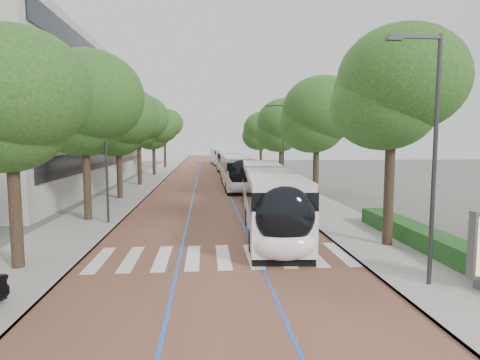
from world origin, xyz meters
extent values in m
plane|color=#51544C|center=(0.00, 0.00, 0.00)|extent=(160.00, 160.00, 0.00)
cube|color=brown|center=(0.00, 40.00, 0.01)|extent=(11.00, 140.00, 0.02)
cube|color=#9A9791|center=(-7.50, 40.00, 0.06)|extent=(4.00, 140.00, 0.12)
cube|color=#9A9791|center=(7.50, 40.00, 0.06)|extent=(4.00, 140.00, 0.12)
cube|color=gray|center=(-5.60, 40.00, 0.06)|extent=(0.20, 140.00, 0.14)
cube|color=gray|center=(5.60, 40.00, 0.06)|extent=(0.20, 140.00, 0.14)
cube|color=silver|center=(-4.80, 1.00, 0.03)|extent=(0.55, 3.60, 0.01)
cube|color=silver|center=(-3.55, 1.00, 0.03)|extent=(0.55, 3.60, 0.01)
cube|color=silver|center=(-2.30, 1.00, 0.03)|extent=(0.55, 3.60, 0.01)
cube|color=silver|center=(-1.05, 1.00, 0.03)|extent=(0.55, 3.60, 0.01)
cube|color=silver|center=(0.20, 1.00, 0.03)|extent=(0.55, 3.60, 0.01)
cube|color=silver|center=(1.45, 1.00, 0.03)|extent=(0.55, 3.60, 0.01)
cube|color=silver|center=(2.70, 1.00, 0.03)|extent=(0.55, 3.60, 0.01)
cube|color=silver|center=(3.95, 1.00, 0.03)|extent=(0.55, 3.60, 0.01)
cube|color=silver|center=(5.20, 1.00, 0.03)|extent=(0.55, 3.60, 0.01)
cube|color=blue|center=(-1.60, 40.00, 0.02)|extent=(0.12, 126.00, 0.01)
cube|color=blue|center=(1.60, 40.00, 0.02)|extent=(0.12, 126.00, 0.01)
cube|color=#BAB9AD|center=(-19.50, 28.00, 7.00)|extent=(18.00, 40.00, 14.00)
cube|color=black|center=(-10.45, 28.00, 3.00)|extent=(0.12, 38.00, 1.60)
cube|color=black|center=(-10.45, 28.00, 6.20)|extent=(0.12, 38.00, 1.60)
cube|color=black|center=(-10.45, 28.00, 9.40)|extent=(0.12, 38.00, 1.60)
cube|color=black|center=(-10.45, 28.00, 12.40)|extent=(0.12, 38.00, 1.60)
cube|color=#184116|center=(9.10, 0.00, 0.52)|extent=(1.20, 14.00, 0.80)
cylinder|color=#2F2F31|center=(6.80, -3.00, 4.12)|extent=(0.14, 0.14, 8.00)
cube|color=#2F2F31|center=(6.00, -3.00, 8.02)|extent=(1.70, 0.12, 0.12)
cube|color=#2F2F31|center=(5.30, -3.00, 7.94)|extent=(0.50, 0.20, 0.10)
cylinder|color=#2F2F31|center=(6.80, 22.00, 4.12)|extent=(0.14, 0.14, 8.00)
cube|color=#2F2F31|center=(6.00, 22.00, 8.02)|extent=(1.70, 0.12, 0.12)
cube|color=#2F2F31|center=(5.30, 22.00, 7.94)|extent=(0.50, 0.20, 0.10)
cylinder|color=#2F2F31|center=(-6.10, 8.00, 4.12)|extent=(0.14, 0.14, 8.00)
cylinder|color=black|center=(-7.50, 0.00, 2.14)|extent=(0.44, 0.44, 4.27)
ellipsoid|color=#1C4114|center=(-7.50, 0.00, 6.02)|extent=(5.26, 5.26, 4.47)
cylinder|color=black|center=(-7.50, 9.00, 2.38)|extent=(0.44, 0.44, 4.76)
ellipsoid|color=#1C4114|center=(-7.50, 9.00, 6.71)|extent=(6.39, 6.39, 5.43)
cylinder|color=black|center=(-7.50, 18.00, 2.18)|extent=(0.44, 0.44, 4.37)
ellipsoid|color=#1C4114|center=(-7.50, 18.00, 6.16)|extent=(6.00, 6.00, 5.10)
cylinder|color=black|center=(-7.50, 28.00, 2.32)|extent=(0.44, 0.44, 4.65)
ellipsoid|color=#1C4114|center=(-7.50, 28.00, 6.55)|extent=(5.77, 5.77, 4.91)
cylinder|color=black|center=(-7.50, 40.00, 2.19)|extent=(0.44, 0.44, 4.39)
ellipsoid|color=#1C4114|center=(-7.50, 40.00, 6.18)|extent=(6.02, 6.02, 5.12)
cylinder|color=black|center=(-7.50, 55.00, 2.52)|extent=(0.44, 0.44, 5.03)
ellipsoid|color=#1C4114|center=(-7.50, 55.00, 7.09)|extent=(5.86, 5.86, 4.98)
cylinder|color=black|center=(7.70, 2.00, 2.44)|extent=(0.44, 0.44, 4.87)
ellipsoid|color=#1C4114|center=(7.70, 2.00, 6.86)|extent=(5.51, 5.51, 4.69)
cylinder|color=black|center=(7.70, 14.00, 2.29)|extent=(0.44, 0.44, 4.58)
ellipsoid|color=#1C4114|center=(7.70, 14.00, 6.46)|extent=(5.78, 5.78, 4.91)
cylinder|color=black|center=(7.70, 28.00, 2.19)|extent=(0.44, 0.44, 4.38)
ellipsoid|color=#1C4114|center=(7.70, 28.00, 6.17)|extent=(5.96, 5.96, 5.07)
cylinder|color=black|center=(7.70, 44.00, 2.11)|extent=(0.44, 0.44, 4.21)
ellipsoid|color=#1C4114|center=(7.70, 44.00, 5.94)|extent=(5.87, 5.87, 4.99)
cylinder|color=black|center=(3.16, 9.07, 1.77)|extent=(2.36, 1.06, 2.30)
cube|color=white|center=(2.79, 3.96, 1.26)|extent=(3.17, 9.52, 1.82)
cube|color=black|center=(2.79, 3.96, 2.40)|extent=(3.20, 9.33, 0.97)
cube|color=silver|center=(2.79, 3.96, 3.04)|extent=(3.11, 9.33, 0.31)
cube|color=black|center=(2.79, 3.96, 0.17)|extent=(3.10, 9.14, 0.35)
cube|color=white|center=(3.47, 13.38, 1.26)|extent=(3.06, 7.90, 1.82)
cube|color=black|center=(3.47, 13.38, 2.40)|extent=(3.09, 7.75, 0.97)
cube|color=silver|center=(3.47, 13.38, 3.04)|extent=(3.00, 7.74, 0.31)
cube|color=black|center=(3.47, 13.38, 0.17)|extent=(2.98, 7.59, 0.35)
ellipsoid|color=black|center=(2.46, -0.56, 2.00)|extent=(2.42, 1.27, 2.28)
ellipsoid|color=white|center=(2.45, -0.61, 0.86)|extent=(2.42, 1.17, 1.14)
cylinder|color=black|center=(1.49, 1.76, 0.50)|extent=(0.37, 1.02, 1.00)
cylinder|color=black|center=(3.75, 1.60, 0.50)|extent=(0.37, 1.02, 1.00)
cylinder|color=black|center=(2.47, 15.13, 0.50)|extent=(0.37, 1.02, 1.00)
cylinder|color=black|center=(4.72, 14.96, 0.50)|extent=(0.37, 1.02, 1.00)
cylinder|color=black|center=(1.88, 7.11, 0.50)|extent=(0.37, 1.02, 1.00)
cylinder|color=black|center=(4.14, 6.94, 0.50)|extent=(0.37, 1.02, 1.00)
cube|color=white|center=(2.55, 24.75, 1.26)|extent=(2.54, 12.01, 1.82)
cube|color=black|center=(2.55, 24.75, 2.40)|extent=(2.58, 11.77, 0.97)
cube|color=silver|center=(2.55, 24.75, 3.04)|extent=(2.49, 11.77, 0.31)
cube|color=black|center=(2.55, 24.75, 0.17)|extent=(2.48, 11.53, 0.35)
ellipsoid|color=black|center=(2.57, 18.90, 2.00)|extent=(2.35, 1.11, 2.28)
ellipsoid|color=white|center=(2.57, 18.85, 0.86)|extent=(2.35, 1.01, 1.14)
cylinder|color=black|center=(1.43, 21.14, 0.50)|extent=(0.30, 1.00, 1.00)
cylinder|color=black|center=(3.69, 21.15, 0.50)|extent=(0.30, 1.00, 1.00)
cylinder|color=black|center=(1.41, 28.54, 0.50)|extent=(0.30, 1.00, 1.00)
cylinder|color=black|center=(3.67, 28.55, 0.50)|extent=(0.30, 1.00, 1.00)
cube|color=white|center=(2.65, 37.33, 1.26)|extent=(2.70, 12.04, 1.82)
cube|color=black|center=(2.65, 37.33, 2.40)|extent=(2.74, 11.80, 0.97)
cube|color=silver|center=(2.65, 37.33, 3.04)|extent=(2.65, 11.80, 0.31)
cube|color=black|center=(2.65, 37.33, 0.17)|extent=(2.65, 11.56, 0.35)
ellipsoid|color=black|center=(2.55, 31.48, 2.00)|extent=(2.37, 1.14, 2.28)
ellipsoid|color=white|center=(2.55, 31.43, 0.86)|extent=(2.37, 1.04, 1.14)
cylinder|color=black|center=(1.46, 33.75, 0.50)|extent=(0.32, 1.00, 1.00)
cylinder|color=black|center=(3.72, 33.71, 0.50)|extent=(0.32, 1.00, 1.00)
cylinder|color=black|center=(1.59, 41.15, 0.50)|extent=(0.32, 1.00, 1.00)
cylinder|color=black|center=(3.85, 41.11, 0.50)|extent=(0.32, 1.00, 1.00)
cube|color=white|center=(2.52, 50.24, 1.26)|extent=(2.54, 12.01, 1.82)
cube|color=black|center=(2.52, 50.24, 2.40)|extent=(2.58, 11.77, 0.97)
cube|color=silver|center=(2.52, 50.24, 3.04)|extent=(2.49, 11.77, 0.31)
cube|color=black|center=(2.52, 50.24, 0.17)|extent=(2.49, 11.53, 0.35)
ellipsoid|color=black|center=(2.50, 44.39, 2.00)|extent=(2.35, 1.11, 2.28)
ellipsoid|color=white|center=(2.50, 44.34, 0.86)|extent=(2.35, 1.01, 1.14)
cylinder|color=black|center=(1.38, 46.64, 0.50)|extent=(0.30, 1.00, 1.00)
cylinder|color=black|center=(3.64, 46.63, 0.50)|extent=(0.30, 1.00, 1.00)
cylinder|color=black|center=(1.41, 54.04, 0.50)|extent=(0.30, 1.00, 1.00)
cylinder|color=black|center=(3.67, 54.03, 0.50)|extent=(0.30, 1.00, 1.00)
cube|color=white|center=(2.09, 63.82, 1.26)|extent=(3.17, 12.12, 1.82)
cube|color=black|center=(2.09, 63.82, 2.40)|extent=(3.19, 11.88, 0.97)
cube|color=silver|center=(2.09, 63.82, 3.04)|extent=(3.10, 11.88, 0.31)
cube|color=black|center=(2.09, 63.82, 0.17)|extent=(3.09, 11.64, 0.35)
ellipsoid|color=black|center=(2.42, 57.98, 2.00)|extent=(2.41, 1.23, 2.28)
ellipsoid|color=white|center=(2.42, 57.93, 0.86)|extent=(2.40, 1.13, 1.14)
cylinder|color=black|center=(1.16, 60.17, 0.50)|extent=(0.36, 1.02, 1.00)
cylinder|color=black|center=(3.42, 60.29, 0.50)|extent=(0.36, 1.02, 1.00)
cylinder|color=black|center=(0.75, 67.55, 0.50)|extent=(0.36, 1.02, 1.00)
cylinder|color=black|center=(3.01, 67.68, 0.50)|extent=(0.36, 1.02, 1.00)
camera|label=1|loc=(-0.49, -15.22, 4.84)|focal=30.00mm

